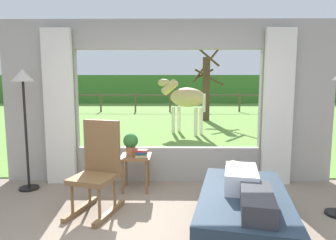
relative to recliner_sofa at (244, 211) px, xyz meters
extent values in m
cube|color=#9E998E|center=(-2.84, 1.65, 1.06)|extent=(1.15, 0.12, 2.55)
cube|color=#9E998E|center=(1.21, 1.65, 1.06)|extent=(1.15, 0.12, 2.55)
cube|color=#9E998E|center=(-0.81, 1.65, 0.06)|extent=(2.90, 0.12, 0.55)
cube|color=#9E998E|center=(-0.81, 1.65, 2.11)|extent=(2.90, 0.12, 0.45)
cube|color=silver|center=(-2.50, 1.51, 0.98)|extent=(0.44, 0.10, 2.40)
cube|color=silver|center=(0.88, 1.51, 0.98)|extent=(0.44, 0.10, 2.40)
cube|color=olive|center=(-0.81, 12.55, -0.21)|extent=(36.00, 21.68, 0.02)
cube|color=#427C2F|center=(-0.81, 22.39, 0.98)|extent=(36.00, 2.00, 2.40)
cube|color=black|center=(0.00, 0.00, -0.10)|extent=(1.14, 1.70, 0.24)
cube|color=#233342|center=(0.00, 0.00, 0.11)|extent=(1.24, 1.85, 0.18)
cube|color=silver|center=(0.00, 0.15, 0.31)|extent=(0.46, 0.66, 0.22)
cube|color=#333338|center=(0.00, -0.44, 0.29)|extent=(0.42, 0.72, 0.18)
sphere|color=tan|center=(0.00, 0.53, 0.31)|extent=(0.20, 0.20, 0.20)
cube|color=brown|center=(-1.70, 0.40, 0.22)|extent=(0.60, 0.60, 0.06)
cube|color=brown|center=(-1.63, 0.61, 0.56)|extent=(0.48, 0.20, 0.68)
cube|color=brown|center=(-1.89, 0.46, -0.19)|extent=(0.26, 0.67, 0.06)
cube|color=brown|center=(-1.50, 0.35, -0.19)|extent=(0.26, 0.67, 0.06)
cylinder|color=brown|center=(-1.92, 0.29, 0.02)|extent=(0.04, 0.04, 0.38)
cylinder|color=brown|center=(-1.58, 0.18, 0.02)|extent=(0.04, 0.04, 0.38)
cylinder|color=brown|center=(-1.81, 0.63, 0.02)|extent=(0.04, 0.04, 0.38)
cylinder|color=brown|center=(-1.47, 0.52, 0.02)|extent=(0.04, 0.04, 0.38)
cube|color=brown|center=(-1.29, 1.21, 0.29)|extent=(0.44, 0.44, 0.03)
cylinder|color=brown|center=(-1.46, 1.04, 0.03)|extent=(0.04, 0.04, 0.49)
cylinder|color=brown|center=(-1.12, 1.04, 0.03)|extent=(0.04, 0.04, 0.49)
cylinder|color=brown|center=(-1.46, 1.38, 0.03)|extent=(0.04, 0.04, 0.49)
cylinder|color=brown|center=(-1.12, 1.38, 0.03)|extent=(0.04, 0.04, 0.49)
cylinder|color=#9E6042|center=(-1.37, 1.27, 0.36)|extent=(0.14, 0.14, 0.12)
sphere|color=#2D6B2D|center=(-1.37, 1.27, 0.51)|extent=(0.22, 0.22, 0.22)
cube|color=beige|center=(-1.20, 1.16, 0.31)|extent=(0.18, 0.16, 0.03)
cube|color=#337247|center=(-1.20, 1.15, 0.34)|extent=(0.17, 0.14, 0.03)
cube|color=#23478C|center=(-1.19, 1.15, 0.37)|extent=(0.18, 0.17, 0.02)
cube|color=#B22D28|center=(-1.20, 1.14, 0.39)|extent=(0.20, 0.14, 0.03)
cylinder|color=black|center=(-2.90, 1.22, -0.20)|extent=(0.28, 0.28, 0.03)
cylinder|color=black|center=(-2.90, 1.22, 0.58)|extent=(0.04, 0.04, 1.60)
cone|color=beige|center=(-2.90, 1.22, 1.47)|extent=(0.32, 0.32, 0.18)
ellipsoid|color=tan|center=(-0.26, 6.08, 0.95)|extent=(1.33, 1.19, 0.60)
cylinder|color=tan|center=(-0.80, 6.49, 1.26)|extent=(0.64, 0.57, 0.53)
ellipsoid|color=tan|center=(-1.00, 6.63, 1.41)|extent=(0.50, 0.45, 0.24)
cube|color=beige|center=(-0.74, 6.44, 1.29)|extent=(0.39, 0.32, 0.32)
cylinder|color=beige|center=(0.23, 5.73, 0.80)|extent=(0.14, 0.14, 0.55)
cylinder|color=beige|center=(-0.69, 6.20, 0.23)|extent=(0.11, 0.11, 0.85)
cylinder|color=beige|center=(-0.50, 6.46, 0.23)|extent=(0.11, 0.11, 0.85)
cylinder|color=beige|center=(-0.01, 5.71, 0.23)|extent=(0.11, 0.11, 0.85)
cylinder|color=beige|center=(0.18, 5.96, 0.23)|extent=(0.11, 0.11, 0.85)
cylinder|color=#4C3823|center=(0.76, 9.58, 1.16)|extent=(0.32, 0.32, 2.71)
cylinder|color=#47331E|center=(0.70, 9.90, 1.82)|extent=(0.86, 0.26, 0.48)
cylinder|color=#47331E|center=(0.80, 9.19, 2.48)|extent=(0.94, 0.19, 0.78)
cylinder|color=#47331E|center=(0.46, 9.78, 1.79)|extent=(0.57, 0.80, 0.66)
cylinder|color=#47331E|center=(0.82, 9.11, 1.65)|extent=(1.24, 0.24, 0.71)
cylinder|color=#47331E|center=(1.16, 9.92, 2.71)|extent=(0.85, 0.97, 1.05)
cylinder|color=brown|center=(-8.81, 13.62, 0.35)|extent=(0.10, 0.10, 1.10)
cylinder|color=brown|center=(-6.81, 13.62, 0.35)|extent=(0.10, 0.10, 1.10)
cylinder|color=brown|center=(-4.81, 13.62, 0.35)|extent=(0.10, 0.10, 1.10)
cylinder|color=brown|center=(-2.81, 13.62, 0.35)|extent=(0.10, 0.10, 1.10)
cylinder|color=brown|center=(-0.81, 13.62, 0.35)|extent=(0.10, 0.10, 1.10)
cylinder|color=brown|center=(1.19, 13.62, 0.35)|extent=(0.10, 0.10, 1.10)
cylinder|color=brown|center=(3.19, 13.62, 0.35)|extent=(0.10, 0.10, 1.10)
cylinder|color=brown|center=(5.19, 13.62, 0.35)|extent=(0.10, 0.10, 1.10)
cylinder|color=brown|center=(7.19, 13.62, 0.35)|extent=(0.10, 0.10, 1.10)
cube|color=brown|center=(-0.81, 13.62, 0.75)|extent=(16.00, 0.06, 0.08)
camera|label=1|loc=(-0.77, -2.91, 1.33)|focal=30.72mm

